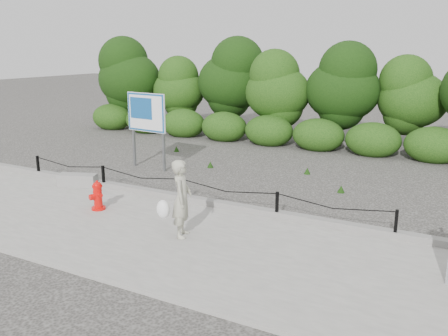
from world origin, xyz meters
TOP-DOWN VIEW (x-y plane):
  - ground at (0.00, 0.00)m, footprint 90.00×90.00m
  - sidewalk at (0.00, -2.00)m, footprint 14.00×4.00m
  - curb at (0.00, 0.05)m, footprint 14.00×0.22m
  - chain_barrier at (0.00, 0.00)m, footprint 10.06×0.06m
  - treeline at (0.30, 8.92)m, footprint 20.24×3.49m
  - fire_hydrant at (-1.38, -1.44)m, footprint 0.43×0.43m
  - pedestrian at (1.21, -1.86)m, footprint 0.77×0.67m
  - concrete_block at (-3.20, -0.25)m, footprint 1.10×0.71m
  - advertising_sign at (-2.87, 2.46)m, footprint 1.49×0.25m

SIDE VIEW (x-z plane):
  - ground at x=0.00m, z-range 0.00..0.00m
  - sidewalk at x=0.00m, z-range 0.00..0.08m
  - curb at x=0.00m, z-range 0.08..0.22m
  - concrete_block at x=-3.20m, z-range 0.08..0.41m
  - fire_hydrant at x=-1.38m, z-range 0.06..0.76m
  - chain_barrier at x=0.00m, z-range 0.16..0.76m
  - pedestrian at x=1.21m, z-range 0.07..1.63m
  - advertising_sign at x=-2.87m, z-range 0.49..2.88m
  - treeline at x=0.30m, z-range 0.19..4.48m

